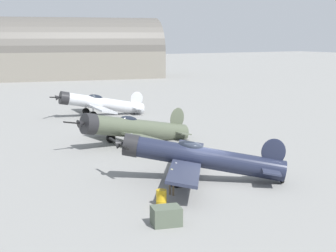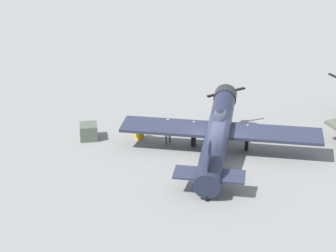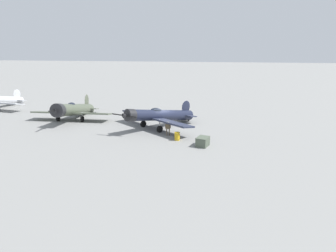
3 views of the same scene
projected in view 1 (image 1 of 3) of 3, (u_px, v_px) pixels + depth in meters
ground_plane at (206, 181)px, 33.84m from camera, size 400.00×400.00×0.00m
airplane_foreground at (198, 157)px, 33.63m from camera, size 10.29×9.63×2.99m
airplane_mid_apron at (133, 129)px, 45.12m from camera, size 10.86×11.77×3.43m
airplane_far_line at (99, 103)px, 60.89m from camera, size 12.13×11.28×3.19m
ground_crew_mechanic at (172, 179)px, 30.79m from camera, size 0.59×0.32×1.56m
equipment_crate at (166, 216)px, 26.01m from camera, size 1.37×1.61×0.92m
fuel_drum at (161, 197)px, 29.08m from camera, size 0.61×0.61×0.85m
distant_hangar at (63, 55)px, 113.30m from camera, size 22.06×42.86×14.20m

